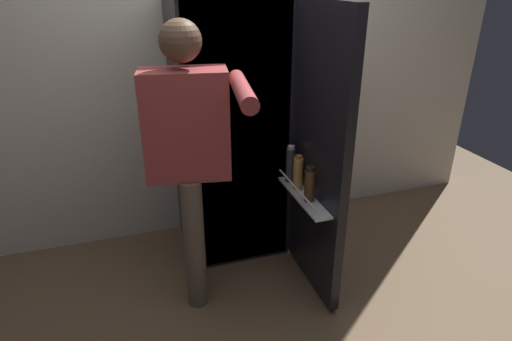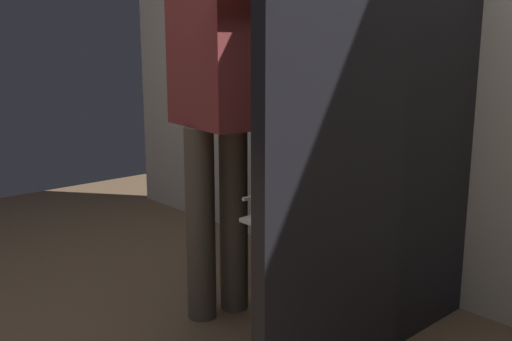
{
  "view_description": "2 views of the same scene",
  "coord_description": "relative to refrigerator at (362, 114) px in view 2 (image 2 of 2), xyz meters",
  "views": [
    {
      "loc": [
        -0.66,
        -2.08,
        1.79
      ],
      "look_at": [
        0.01,
        -0.02,
        0.8
      ],
      "focal_mm": 30.17,
      "sensor_mm": 36.0,
      "label": 1
    },
    {
      "loc": [
        1.44,
        -1.39,
        1.11
      ],
      "look_at": [
        -0.0,
        -0.07,
        0.69
      ],
      "focal_mm": 40.12,
      "sensor_mm": 36.0,
      "label": 2
    }
  ],
  "objects": [
    {
      "name": "refrigerator",
      "position": [
        0.0,
        0.0,
        0.0
      ],
      "size": [
        0.73,
        1.22,
        1.7
      ],
      "color": "black",
      "rests_on": "ground_plane"
    },
    {
      "name": "person",
      "position": [
        -0.37,
        -0.45,
        0.12
      ],
      "size": [
        0.55,
        0.79,
        1.61
      ],
      "color": "#665B4C",
      "rests_on": "ground_plane"
    }
  ]
}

